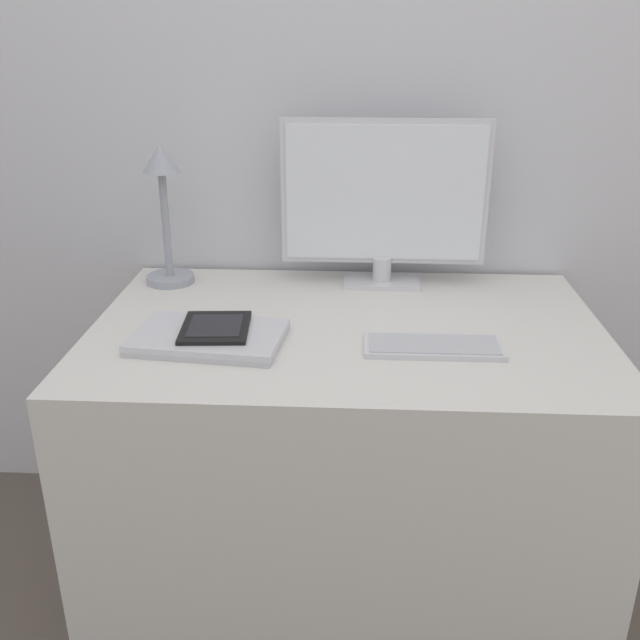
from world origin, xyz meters
The scene contains 8 objects.
ground_plane centered at (0.00, 0.00, 0.00)m, with size 10.00×10.00×0.00m, color brown.
wall_back centered at (0.00, 0.58, 1.20)m, with size 3.60×0.05×2.40m.
desk centered at (0.00, 0.15, 0.36)m, with size 1.17×0.77×0.72m.
monitor centered at (0.09, 0.44, 0.95)m, with size 0.53×0.11×0.43m.
keyboard centered at (0.19, 0.03, 0.73)m, with size 0.29×0.12×0.01m.
laptop centered at (-0.30, 0.04, 0.73)m, with size 0.34×0.24×0.03m.
ereader centered at (-0.29, 0.05, 0.75)m, with size 0.16×0.18×0.01m.
desk_lamp centered at (-0.48, 0.42, 0.94)m, with size 0.13×0.13×0.37m.
Camera 1 is at (0.02, -1.36, 1.36)m, focal length 40.00 mm.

